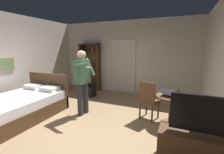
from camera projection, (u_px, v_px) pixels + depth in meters
The scene contains 12 objects.
ground_plane at pixel (77, 129), 3.55m from camera, with size 7.16×7.16×0.00m, color #997A56.
wall_back at pixel (125, 57), 6.27m from camera, with size 5.71×0.12×2.83m, color silver.
doorway_frame at pixel (124, 62), 6.24m from camera, with size 0.93×0.08×2.13m.
bed at pixel (23, 105), 4.18m from camera, with size 1.47×2.03×1.02m.
bookshelf at pixel (90, 65), 6.72m from camera, with size 0.89×0.32×1.97m.
tv_flatscreen at pixel (202, 147), 2.37m from camera, with size 1.27×0.40×1.14m.
side_table at pixel (171, 105), 3.71m from camera, with size 0.71×0.71×0.70m.
laptop at pixel (170, 94), 3.64m from camera, with size 0.40×0.41×0.16m.
bottle_on_table at pixel (178, 93), 3.53m from camera, with size 0.06×0.06×0.22m.
wooden_chair at pixel (148, 99), 3.91m from camera, with size 0.53×0.53×0.99m.
person_blue_shirt at pixel (82, 78), 4.18m from camera, with size 0.61×0.61×1.74m.
suitcase_dark at pixel (89, 91), 5.90m from camera, with size 0.50×0.32×0.38m, color black.
Camera 1 is at (2.04, -2.67, 1.82)m, focal length 25.15 mm.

